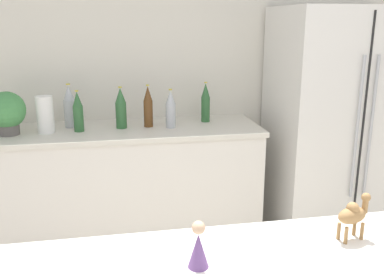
{
  "coord_description": "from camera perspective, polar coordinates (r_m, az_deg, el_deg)",
  "views": [
    {
      "loc": [
        -0.44,
        -0.54,
        1.66
      ],
      "look_at": [
        -0.07,
        1.43,
        1.11
      ],
      "focal_mm": 40.0,
      "sensor_mm": 36.0,
      "label": 1
    }
  ],
  "objects": [
    {
      "name": "refrigerator",
      "position": [
        3.39,
        18.49,
        1.17
      ],
      "size": [
        0.92,
        0.74,
        1.75
      ],
      "color": "silver",
      "rests_on": "ground_plane"
    },
    {
      "name": "back_bottle_0",
      "position": [
        3.02,
        -5.87,
        4.03
      ],
      "size": [
        0.06,
        0.06,
        0.3
      ],
      "color": "brown",
      "rests_on": "back_counter"
    },
    {
      "name": "paper_towel_roll",
      "position": [
        3.0,
        -18.99,
        2.84
      ],
      "size": [
        0.11,
        0.11,
        0.25
      ],
      "color": "white",
      "rests_on": "back_counter"
    },
    {
      "name": "back_bottle_4",
      "position": [
        3.11,
        -16.01,
        3.92
      ],
      "size": [
        0.08,
        0.08,
        0.31
      ],
      "color": "#B2B7BC",
      "rests_on": "back_counter"
    },
    {
      "name": "back_bottle_2",
      "position": [
        3.01,
        -9.47,
        3.78
      ],
      "size": [
        0.08,
        0.08,
        0.29
      ],
      "color": "#2D6033",
      "rests_on": "back_counter"
    },
    {
      "name": "back_bottle_1",
      "position": [
        2.99,
        -2.87,
        3.72
      ],
      "size": [
        0.07,
        0.07,
        0.27
      ],
      "color": "#B2B7BC",
      "rests_on": "back_counter"
    },
    {
      "name": "wise_man_figurine_blue",
      "position": [
        1.22,
        0.85,
        -14.52
      ],
      "size": [
        0.06,
        0.06,
        0.14
      ],
      "color": "#6B4784",
      "rests_on": "bar_counter"
    },
    {
      "name": "back_counter",
      "position": [
        3.18,
        -8.33,
        -6.92
      ],
      "size": [
        1.87,
        0.63,
        0.93
      ],
      "color": "silver",
      "rests_on": "ground_plane"
    },
    {
      "name": "camel_figurine",
      "position": [
        1.44,
        20.72,
        -9.57
      ],
      "size": [
        0.12,
        0.08,
        0.15
      ],
      "color": "olive",
      "rests_on": "bar_counter"
    },
    {
      "name": "back_bottle_3",
      "position": [
        3.16,
        1.82,
        4.58
      ],
      "size": [
        0.06,
        0.06,
        0.3
      ],
      "color": "#2D6033",
      "rests_on": "back_counter"
    },
    {
      "name": "potted_plant",
      "position": [
        3.03,
        -23.47,
        3.11
      ],
      "size": [
        0.24,
        0.24,
        0.29
      ],
      "color": "#595451",
      "rests_on": "back_counter"
    },
    {
      "name": "back_bottle_5",
      "position": [
        2.98,
        -14.95,
        3.24
      ],
      "size": [
        0.07,
        0.07,
        0.28
      ],
      "color": "#2D6033",
      "rests_on": "back_counter"
    },
    {
      "name": "wall_back",
      "position": [
        3.32,
        -2.87,
        8.67
      ],
      "size": [
        8.0,
        0.06,
        2.55
      ],
      "color": "silver",
      "rests_on": "ground_plane"
    }
  ]
}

